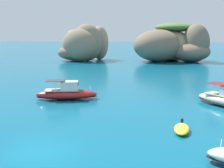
{
  "coord_description": "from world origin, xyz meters",
  "views": [
    {
      "loc": [
        7.18,
        -16.08,
        7.22
      ],
      "look_at": [
        1.92,
        16.21,
        1.39
      ],
      "focal_mm": 46.94,
      "sensor_mm": 36.0,
      "label": 1
    }
  ],
  "objects_px": {
    "islet_large": "(171,45)",
    "islet_small": "(84,45)",
    "motorboat_red": "(67,93)",
    "dinghy_tender": "(182,129)"
  },
  "relations": [
    {
      "from": "islet_large",
      "to": "islet_small",
      "type": "relative_size",
      "value": 1.59
    },
    {
      "from": "islet_large",
      "to": "islet_small",
      "type": "distance_m",
      "value": 22.02
    },
    {
      "from": "islet_small",
      "to": "dinghy_tender",
      "type": "xyz_separation_m",
      "value": [
        20.77,
        -51.26,
        -3.81
      ]
    },
    {
      "from": "islet_large",
      "to": "islet_small",
      "type": "xyz_separation_m",
      "value": [
        -21.81,
        -3.0,
        0.12
      ]
    },
    {
      "from": "islet_large",
      "to": "dinghy_tender",
      "type": "bearing_deg",
      "value": -91.1
    },
    {
      "from": "motorboat_red",
      "to": "dinghy_tender",
      "type": "xyz_separation_m",
      "value": [
        11.58,
        -8.77,
        -0.45
      ]
    },
    {
      "from": "islet_small",
      "to": "dinghy_tender",
      "type": "bearing_deg",
      "value": -67.94
    },
    {
      "from": "islet_large",
      "to": "motorboat_red",
      "type": "relative_size",
      "value": 3.24
    },
    {
      "from": "islet_small",
      "to": "dinghy_tender",
      "type": "relative_size",
      "value": 5.02
    },
    {
      "from": "motorboat_red",
      "to": "dinghy_tender",
      "type": "relative_size",
      "value": 2.46
    }
  ]
}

